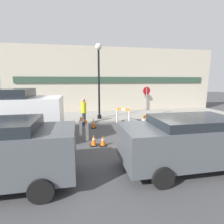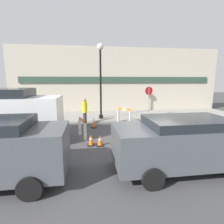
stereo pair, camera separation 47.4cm
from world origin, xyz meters
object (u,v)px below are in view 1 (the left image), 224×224
object	(u,v)px
streetlamp_post	(99,71)
person_worker	(84,111)
stop_sign	(146,97)
parked_car_1	(192,139)

from	to	relation	value
streetlamp_post	person_worker	distance (m)	2.95
stop_sign	person_worker	distance (m)	4.76
streetlamp_post	person_worker	bearing A→B (deg)	-132.26
stop_sign	parked_car_1	distance (m)	7.44
stop_sign	person_worker	size ratio (longest dim) A/B	1.32
stop_sign	person_worker	xyz separation A→B (m)	(-4.55, -1.20, -0.68)
streetlamp_post	parked_car_1	bearing A→B (deg)	-74.40
streetlamp_post	parked_car_1	xyz separation A→B (m)	(2.04, -7.30, -2.41)
person_worker	parked_car_1	bearing A→B (deg)	-14.64
parked_car_1	stop_sign	bearing A→B (deg)	79.06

